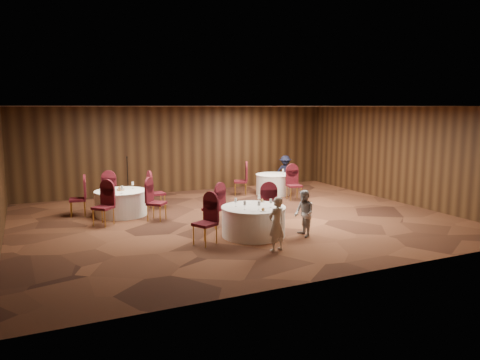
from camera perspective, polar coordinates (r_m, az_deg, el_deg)
name	(u,v)px	position (r m, az deg, el deg)	size (l,w,h in m)	color
ground	(237,219)	(13.41, -0.42, -4.82)	(12.00, 12.00, 0.00)	black
room_shell	(237,151)	(13.09, -0.43, 3.56)	(12.00, 12.00, 12.00)	silver
table_main	(253,221)	(11.67, 1.65, -5.03)	(1.60, 1.60, 0.74)	white
table_left	(121,203)	(14.30, -14.30, -2.70)	(1.53, 1.53, 0.74)	white
table_right	(274,184)	(17.22, 4.11, -0.49)	(1.30, 1.30, 0.74)	white
chairs_main	(230,212)	(12.05, -1.23, -3.97)	(2.89, 2.15, 1.00)	#3C0C0D
chairs_left	(121,199)	(14.28, -14.27, -2.20)	(2.93, 2.97, 1.00)	#3C0C0D
chairs_right	(267,183)	(16.63, 3.26, -0.39)	(1.95, 2.24, 1.00)	#3C0C0D
tabletop_main	(260,203)	(11.54, 2.45, -2.81)	(1.07, 1.11, 0.22)	silver
tabletop_left	(121,188)	(14.22, -14.34, -0.94)	(0.77, 0.82, 0.22)	silver
tabletop_right	(283,171)	(17.02, 5.28, 1.16)	(0.08, 0.08, 0.22)	silver
mic_stand	(128,187)	(16.59, -13.49, -0.88)	(0.24, 0.24, 1.51)	black
woman_a	(277,224)	(10.44, 4.48, -5.38)	(0.45, 0.29, 1.23)	silver
woman_b	(304,213)	(11.68, 7.81, -4.06)	(0.56, 0.44, 1.16)	#9F9FA3
man_c	(285,172)	(18.48, 5.52, 0.99)	(0.84, 0.48, 1.30)	black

